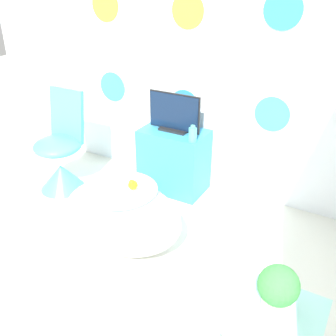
{
  "coord_description": "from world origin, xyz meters",
  "views": [
    {
      "loc": [
        1.51,
        -0.8,
        1.82
      ],
      "look_at": [
        0.47,
        1.01,
        0.72
      ],
      "focal_mm": 42.0,
      "sensor_mm": 36.0,
      "label": 1
    }
  ],
  "objects_px": {
    "tv": "(174,114)",
    "potted_plant_left": "(278,289)",
    "chair": "(61,160)",
    "vase": "(193,134)",
    "bathtub": "(122,215)"
  },
  "relations": [
    {
      "from": "tv",
      "to": "potted_plant_left",
      "type": "relative_size",
      "value": 1.9
    },
    {
      "from": "chair",
      "to": "tv",
      "type": "xyz_separation_m",
      "value": [
        0.87,
        0.48,
        0.43
      ]
    },
    {
      "from": "vase",
      "to": "potted_plant_left",
      "type": "height_order",
      "value": "potted_plant_left"
    },
    {
      "from": "chair",
      "to": "tv",
      "type": "bearing_deg",
      "value": 29.02
    },
    {
      "from": "vase",
      "to": "potted_plant_left",
      "type": "distance_m",
      "value": 1.66
    },
    {
      "from": "potted_plant_left",
      "to": "bathtub",
      "type": "bearing_deg",
      "value": 156.15
    },
    {
      "from": "bathtub",
      "to": "potted_plant_left",
      "type": "height_order",
      "value": "potted_plant_left"
    },
    {
      "from": "tv",
      "to": "chair",
      "type": "bearing_deg",
      "value": -150.98
    },
    {
      "from": "vase",
      "to": "potted_plant_left",
      "type": "xyz_separation_m",
      "value": [
        1.04,
        -1.29,
        -0.02
      ]
    },
    {
      "from": "chair",
      "to": "potted_plant_left",
      "type": "height_order",
      "value": "chair"
    },
    {
      "from": "tv",
      "to": "vase",
      "type": "relative_size",
      "value": 3.48
    },
    {
      "from": "tv",
      "to": "bathtub",
      "type": "bearing_deg",
      "value": -85.75
    },
    {
      "from": "bathtub",
      "to": "tv",
      "type": "distance_m",
      "value": 0.99
    },
    {
      "from": "chair",
      "to": "potted_plant_left",
      "type": "relative_size",
      "value": 3.59
    },
    {
      "from": "bathtub",
      "to": "chair",
      "type": "height_order",
      "value": "chair"
    }
  ]
}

